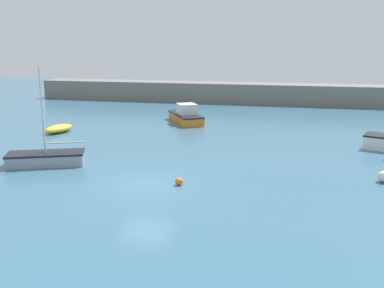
{
  "coord_description": "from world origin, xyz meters",
  "views": [
    {
      "loc": [
        6.8,
        -19.15,
        6.82
      ],
      "look_at": [
        0.64,
        7.31,
        0.45
      ],
      "focal_mm": 40.0,
      "sensor_mm": 36.0,
      "label": 1
    }
  ],
  "objects_px": {
    "sailboat_tall_mast": "(46,158)",
    "mooring_buoy_orange": "(179,181)",
    "open_tender_yellow": "(59,129)",
    "motorboat_with_cabin": "(186,116)",
    "mooring_buoy_white": "(383,177)"
  },
  "relations": [
    {
      "from": "motorboat_with_cabin",
      "to": "open_tender_yellow",
      "type": "bearing_deg",
      "value": 95.66
    },
    {
      "from": "sailboat_tall_mast",
      "to": "open_tender_yellow",
      "type": "distance_m",
      "value": 9.63
    },
    {
      "from": "motorboat_with_cabin",
      "to": "mooring_buoy_orange",
      "type": "distance_m",
      "value": 17.28
    },
    {
      "from": "open_tender_yellow",
      "to": "sailboat_tall_mast",
      "type": "bearing_deg",
      "value": 40.44
    },
    {
      "from": "mooring_buoy_white",
      "to": "motorboat_with_cabin",
      "type": "bearing_deg",
      "value": 134.42
    },
    {
      "from": "open_tender_yellow",
      "to": "motorboat_with_cabin",
      "type": "height_order",
      "value": "motorboat_with_cabin"
    },
    {
      "from": "sailboat_tall_mast",
      "to": "mooring_buoy_orange",
      "type": "height_order",
      "value": "sailboat_tall_mast"
    },
    {
      "from": "sailboat_tall_mast",
      "to": "mooring_buoy_orange",
      "type": "distance_m",
      "value": 8.58
    },
    {
      "from": "sailboat_tall_mast",
      "to": "open_tender_yellow",
      "type": "height_order",
      "value": "sailboat_tall_mast"
    },
    {
      "from": "open_tender_yellow",
      "to": "mooring_buoy_orange",
      "type": "relative_size",
      "value": 7.67
    },
    {
      "from": "motorboat_with_cabin",
      "to": "mooring_buoy_orange",
      "type": "relative_size",
      "value": 13.8
    },
    {
      "from": "sailboat_tall_mast",
      "to": "mooring_buoy_white",
      "type": "bearing_deg",
      "value": 160.55
    },
    {
      "from": "mooring_buoy_white",
      "to": "mooring_buoy_orange",
      "type": "height_order",
      "value": "mooring_buoy_white"
    },
    {
      "from": "open_tender_yellow",
      "to": "motorboat_with_cabin",
      "type": "distance_m",
      "value": 10.9
    },
    {
      "from": "mooring_buoy_white",
      "to": "mooring_buoy_orange",
      "type": "bearing_deg",
      "value": -164.25
    }
  ]
}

